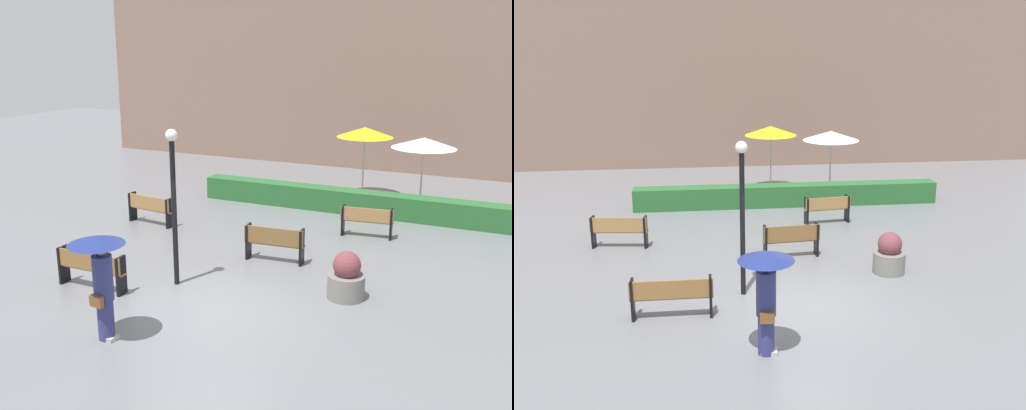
% 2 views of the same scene
% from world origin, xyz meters
% --- Properties ---
extents(ground_plane, '(60.00, 60.00, 0.00)m').
position_xyz_m(ground_plane, '(0.00, 0.00, 0.00)').
color(ground_plane, slate).
extents(bench_near_left, '(1.80, 0.34, 0.91)m').
position_xyz_m(bench_near_left, '(-2.91, -0.29, 0.54)').
color(bench_near_left, olive).
rests_on(bench_near_left, ground).
extents(bench_mid_center, '(1.59, 0.45, 0.94)m').
position_xyz_m(bench_mid_center, '(0.22, 3.11, 0.56)').
color(bench_mid_center, brown).
rests_on(bench_mid_center, ground).
extents(bench_far_left, '(1.66, 0.51, 0.92)m').
position_xyz_m(bench_far_left, '(-4.59, 4.49, 0.55)').
color(bench_far_left, '#9E7242').
rests_on(bench_far_left, ground).
extents(bench_back_row, '(1.54, 0.52, 0.89)m').
position_xyz_m(bench_back_row, '(1.87, 6.10, 0.53)').
color(bench_back_row, '#9E7242').
rests_on(bench_back_row, ground).
extents(pedestrian_with_umbrella, '(1.06, 1.06, 2.11)m').
position_xyz_m(pedestrian_with_umbrella, '(-1.06, -2.11, 1.41)').
color(pedestrian_with_umbrella, navy).
rests_on(pedestrian_with_umbrella, ground).
extents(planter_pot, '(0.83, 0.83, 1.09)m').
position_xyz_m(planter_pot, '(2.57, 1.71, 0.47)').
color(planter_pot, slate).
rests_on(planter_pot, ground).
extents(lamp_post, '(0.28, 0.28, 3.68)m').
position_xyz_m(lamp_post, '(-1.28, 0.80, 2.27)').
color(lamp_post, black).
rests_on(lamp_post, ground).
extents(patio_umbrella_yellow, '(2.00, 2.00, 2.58)m').
position_xyz_m(patio_umbrella_yellow, '(0.54, 10.52, 2.40)').
color(patio_umbrella_yellow, silver).
rests_on(patio_umbrella_yellow, ground).
extents(patio_umbrella_white, '(2.13, 2.13, 2.47)m').
position_xyz_m(patio_umbrella_white, '(2.74, 9.76, 2.29)').
color(patio_umbrella_white, silver).
rests_on(patio_umbrella_white, ground).
extents(hedge_strip, '(10.92, 0.70, 0.77)m').
position_xyz_m(hedge_strip, '(0.88, 8.40, 0.38)').
color(hedge_strip, '#28602D').
rests_on(hedge_strip, ground).
extents(building_facade, '(28.00, 1.20, 8.78)m').
position_xyz_m(building_facade, '(0.00, 16.00, 4.39)').
color(building_facade, '#846656').
rests_on(building_facade, ground).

